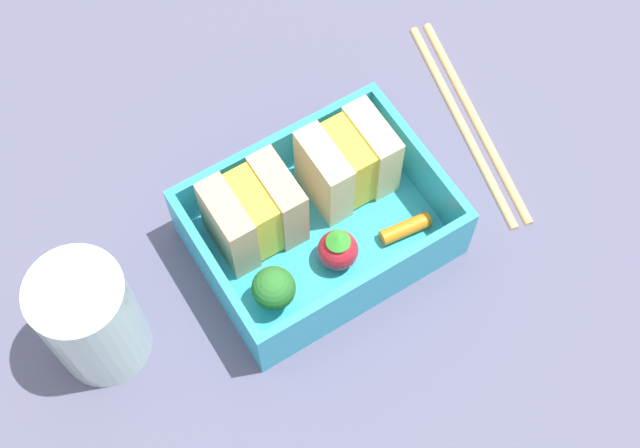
# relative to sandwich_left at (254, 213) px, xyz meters

# --- Properties ---
(ground_plane) EXTENTS (1.20, 1.20, 0.02)m
(ground_plane) POSITION_rel_sandwich_left_xyz_m (0.04, -0.02, -0.05)
(ground_plane) COLOR #52516A
(bento_tray) EXTENTS (0.17, 0.13, 0.01)m
(bento_tray) POSITION_rel_sandwich_left_xyz_m (0.04, -0.02, -0.04)
(bento_tray) COLOR #2DA4BF
(bento_tray) RESTS_ON ground_plane
(bento_rim) EXTENTS (0.17, 0.13, 0.05)m
(bento_rim) POSITION_rel_sandwich_left_xyz_m (0.04, -0.02, -0.01)
(bento_rim) COLOR #2DA4BF
(bento_rim) RESTS_ON bento_tray
(sandwich_left) EXTENTS (0.06, 0.05, 0.06)m
(sandwich_left) POSITION_rel_sandwich_left_xyz_m (0.00, 0.00, 0.00)
(sandwich_left) COLOR tan
(sandwich_left) RESTS_ON bento_tray
(sandwich_center_left) EXTENTS (0.06, 0.05, 0.06)m
(sandwich_center_left) POSITION_rel_sandwich_left_xyz_m (0.08, 0.00, 0.00)
(sandwich_center_left) COLOR beige
(sandwich_center_left) RESTS_ON bento_tray
(broccoli_floret) EXTENTS (0.03, 0.03, 0.04)m
(broccoli_floret) POSITION_rel_sandwich_left_xyz_m (-0.02, -0.05, -0.01)
(broccoli_floret) COLOR #81C56A
(broccoli_floret) RESTS_ON bento_tray
(strawberry_far_left) EXTENTS (0.03, 0.03, 0.03)m
(strawberry_far_left) POSITION_rel_sandwich_left_xyz_m (0.04, -0.05, -0.01)
(strawberry_far_left) COLOR red
(strawberry_far_left) RESTS_ON bento_tray
(carrot_stick_far_left) EXTENTS (0.04, 0.02, 0.01)m
(carrot_stick_far_left) POSITION_rel_sandwich_left_xyz_m (0.09, -0.06, -0.02)
(carrot_stick_far_left) COLOR orange
(carrot_stick_far_left) RESTS_ON bento_tray
(chopstick_pair) EXTENTS (0.06, 0.19, 0.01)m
(chopstick_pair) POSITION_rel_sandwich_left_xyz_m (0.19, 0.00, -0.04)
(chopstick_pair) COLOR tan
(chopstick_pair) RESTS_ON ground_plane
(drinking_glass) EXTENTS (0.06, 0.06, 0.10)m
(drinking_glass) POSITION_rel_sandwich_left_xyz_m (-0.13, -0.01, 0.01)
(drinking_glass) COLOR silver
(drinking_glass) RESTS_ON ground_plane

